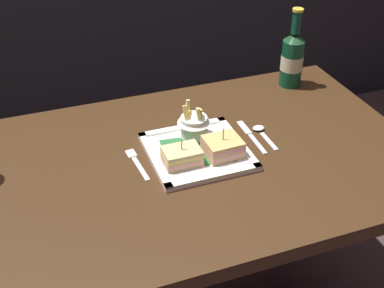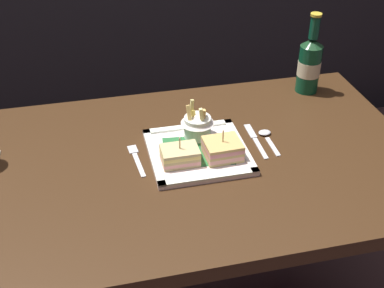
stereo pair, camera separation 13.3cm
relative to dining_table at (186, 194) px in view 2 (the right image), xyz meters
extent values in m
cube|color=#3A2412|center=(0.00, 0.00, 0.10)|extent=(1.25, 0.76, 0.04)
cylinder|color=#37250E|center=(-0.55, 0.30, -0.26)|extent=(0.07, 0.07, 0.68)
cylinder|color=#34211B|center=(0.55, 0.30, -0.26)|extent=(0.07, 0.07, 0.68)
cube|color=white|center=(0.04, 0.01, 0.12)|extent=(0.26, 0.26, 0.01)
cube|color=#276634|center=(0.04, 0.01, 0.13)|extent=(0.20, 0.16, 0.00)
cube|color=white|center=(0.04, -0.10, 0.13)|extent=(0.26, 0.02, 0.01)
cube|color=white|center=(0.04, 0.13, 0.13)|extent=(0.26, 0.02, 0.01)
cube|color=white|center=(-0.08, 0.01, 0.13)|extent=(0.02, 0.26, 0.01)
cube|color=white|center=(0.15, 0.01, 0.13)|extent=(0.02, 0.26, 0.01)
cube|color=tan|center=(-0.02, -0.02, 0.13)|extent=(0.10, 0.07, 0.01)
cube|color=#EAA195|center=(-0.02, -0.02, 0.14)|extent=(0.10, 0.07, 0.01)
cube|color=tan|center=(-0.02, -0.02, 0.15)|extent=(0.10, 0.07, 0.01)
cube|color=#F3D774|center=(-0.02, -0.02, 0.16)|extent=(0.10, 0.07, 0.01)
cube|color=#CEB77B|center=(-0.02, -0.02, 0.17)|extent=(0.10, 0.07, 0.01)
cylinder|color=tan|center=(-0.02, -0.02, 0.17)|extent=(0.00, 0.00, 0.07)
cube|color=tan|center=(0.09, -0.02, 0.13)|extent=(0.10, 0.09, 0.01)
cube|color=#E3A192|center=(0.09, -0.02, 0.14)|extent=(0.10, 0.09, 0.01)
cube|color=tan|center=(0.09, -0.02, 0.15)|extent=(0.10, 0.09, 0.01)
cube|color=pink|center=(0.09, -0.02, 0.16)|extent=(0.10, 0.09, 0.01)
cube|color=tan|center=(0.09, -0.02, 0.17)|extent=(0.10, 0.09, 0.01)
cylinder|color=tan|center=(0.09, -0.02, 0.17)|extent=(0.00, 0.00, 0.08)
cylinder|color=white|center=(0.05, 0.08, 0.16)|extent=(0.07, 0.07, 0.06)
cone|color=white|center=(0.05, 0.08, 0.19)|extent=(0.09, 0.09, 0.03)
cube|color=#E6BE5B|center=(0.07, 0.08, 0.19)|extent=(0.01, 0.02, 0.05)
cube|color=#EAD784|center=(0.06, 0.06, 0.20)|extent=(0.02, 0.01, 0.07)
cube|color=#DAB562|center=(0.07, 0.09, 0.19)|extent=(0.01, 0.01, 0.05)
cube|color=#DCC359|center=(0.04, 0.08, 0.19)|extent=(0.01, 0.02, 0.05)
cube|color=#E5D77E|center=(0.04, 0.09, 0.20)|extent=(0.02, 0.02, 0.08)
cube|color=#E9C169|center=(0.03, 0.08, 0.20)|extent=(0.01, 0.03, 0.07)
cube|color=#F0C26A|center=(0.06, 0.07, 0.19)|extent=(0.01, 0.02, 0.06)
cube|color=#EFCC70|center=(0.03, 0.10, 0.19)|extent=(0.01, 0.01, 0.05)
cylinder|color=#0E462A|center=(0.46, 0.28, 0.20)|extent=(0.07, 0.07, 0.15)
cone|color=#1A3E21|center=(0.46, 0.28, 0.29)|extent=(0.07, 0.07, 0.03)
cylinder|color=#0C422C|center=(0.46, 0.28, 0.33)|extent=(0.03, 0.03, 0.07)
cylinder|color=gold|center=(0.46, 0.28, 0.37)|extent=(0.03, 0.03, 0.01)
cylinder|color=beige|center=(0.46, 0.28, 0.20)|extent=(0.07, 0.07, 0.05)
cube|color=silver|center=(-0.13, 0.00, 0.12)|extent=(0.02, 0.11, 0.00)
cube|color=silver|center=(-0.13, 0.07, 0.12)|extent=(0.03, 0.04, 0.00)
cube|color=silver|center=(0.21, 0.00, 0.12)|extent=(0.01, 0.10, 0.00)
cube|color=silver|center=(0.21, 0.09, 0.12)|extent=(0.02, 0.07, 0.00)
cube|color=silver|center=(0.24, 0.00, 0.12)|extent=(0.01, 0.09, 0.00)
ellipsoid|color=silver|center=(0.24, 0.07, 0.12)|extent=(0.03, 0.03, 0.01)
camera|label=1|loc=(-0.36, -1.03, 0.91)|focal=47.76mm
camera|label=2|loc=(-0.23, -1.06, 0.91)|focal=47.76mm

